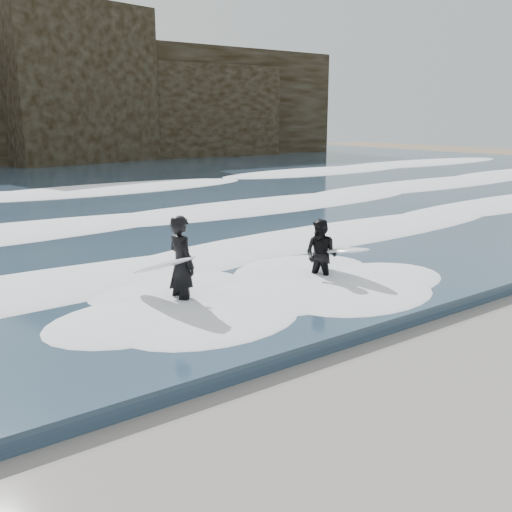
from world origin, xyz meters
The scene contains 6 objects.
sea centered at (0.00, 29.00, 0.15)m, with size 90.00×52.00×0.30m, color #253A4D.
foam_near centered at (0.00, 9.00, 0.40)m, with size 60.00×3.20×0.20m, color white.
foam_mid centered at (0.00, 16.00, 0.42)m, with size 60.00×4.00×0.24m, color white.
foam_far centered at (0.00, 25.00, 0.45)m, with size 60.00×4.80×0.30m, color white.
surfer_left centered at (-1.78, 6.33, 1.01)m, with size 1.10×2.05×2.02m.
surfer_right centered at (1.68, 5.84, 0.83)m, with size 1.18×2.20×1.65m.
Camera 1 is at (-7.01, -3.47, 3.90)m, focal length 40.00 mm.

